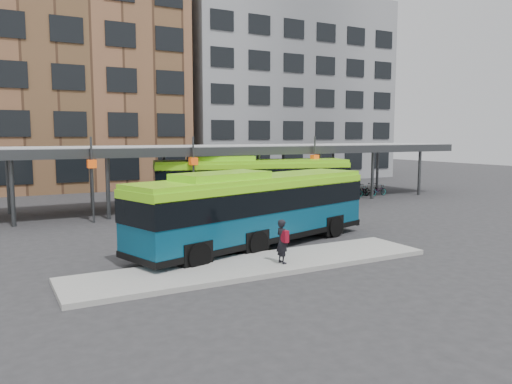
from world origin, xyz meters
TOP-DOWN VIEW (x-y plane):
  - ground at (0.00, 0.00)m, footprint 120.00×120.00m
  - boarding_island at (-5.50, -3.00)m, footprint 14.00×3.00m
  - canopy at (-0.06, 12.87)m, footprint 40.00×6.53m
  - building_brick at (-10.00, 32.00)m, footprint 26.00×14.00m
  - building_grey at (16.00, 32.00)m, footprint 24.00×14.00m
  - bus_front at (-3.85, 0.11)m, footprint 12.49×6.01m
  - bus_rear at (1.35, 10.31)m, footprint 13.13×5.84m
  - pedestrian at (-4.71, -3.52)m, footprint 0.40×0.64m
  - bike_rack at (12.43, 11.91)m, footprint 4.35×1.31m

SIDE VIEW (x-z plane):
  - ground at x=0.00m, z-range 0.00..0.00m
  - boarding_island at x=-5.50m, z-range 0.00..0.18m
  - bike_rack at x=12.43m, z-range -0.06..1.00m
  - pedestrian at x=-4.71m, z-range 0.19..1.83m
  - bus_front at x=-3.85m, z-range 0.07..3.45m
  - bus_rear at x=1.35m, z-range 0.07..3.62m
  - canopy at x=-0.06m, z-range 1.51..6.31m
  - building_grey at x=16.00m, z-range 0.00..20.00m
  - building_brick at x=-10.00m, z-range 0.00..22.00m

